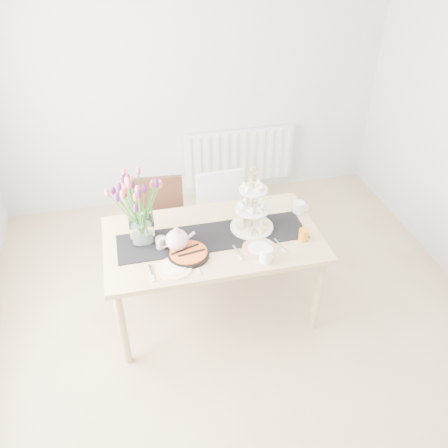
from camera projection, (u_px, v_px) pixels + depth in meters
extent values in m
plane|color=tan|center=(247.00, 347.00, 3.62)|extent=(4.50, 4.50, 0.00)
plane|color=silver|center=(190.00, 82.00, 4.63)|extent=(4.00, 0.00, 4.00)
cube|color=white|center=(239.00, 156.00, 5.18)|extent=(1.20, 0.08, 0.60)
cube|color=tan|center=(213.00, 239.00, 3.53)|extent=(1.60, 0.90, 0.04)
cylinder|color=tan|center=(123.00, 328.00, 3.31)|extent=(0.06, 0.06, 0.71)
cylinder|color=tan|center=(318.00, 295.00, 3.58)|extent=(0.06, 0.06, 0.71)
cylinder|color=tan|center=(117.00, 260.00, 3.91)|extent=(0.06, 0.06, 0.71)
cylinder|color=tan|center=(285.00, 235.00, 4.18)|extent=(0.06, 0.06, 0.71)
cube|color=#341E13|center=(162.00, 231.00, 4.10)|extent=(0.46, 0.46, 0.04)
cube|color=#341E13|center=(159.00, 198.00, 4.12)|extent=(0.43, 0.07, 0.40)
cylinder|color=#341E13|center=(144.00, 267.00, 4.07)|extent=(0.04, 0.04, 0.42)
cylinder|color=#341E13|center=(185.00, 262.00, 4.11)|extent=(0.04, 0.04, 0.42)
cylinder|color=#341E13|center=(143.00, 241.00, 4.36)|extent=(0.04, 0.04, 0.42)
cylinder|color=#341E13|center=(182.00, 237.00, 4.40)|extent=(0.04, 0.04, 0.42)
cube|color=silver|center=(226.00, 225.00, 4.17)|extent=(0.44, 0.44, 0.04)
cube|color=silver|center=(220.00, 192.00, 4.19)|extent=(0.43, 0.06, 0.41)
cylinder|color=silver|center=(212.00, 261.00, 4.13)|extent=(0.04, 0.04, 0.42)
cylinder|color=silver|center=(251.00, 254.00, 4.21)|extent=(0.04, 0.04, 0.42)
cylinder|color=silver|center=(202.00, 237.00, 4.41)|extent=(0.04, 0.04, 0.42)
cylinder|color=silver|center=(239.00, 230.00, 4.49)|extent=(0.04, 0.04, 0.42)
cube|color=black|center=(212.00, 237.00, 3.51)|extent=(1.40, 0.35, 0.01)
cube|color=silver|center=(142.00, 231.00, 3.44)|extent=(0.17, 0.17, 0.17)
cylinder|color=gold|center=(253.00, 202.00, 3.46)|extent=(0.01, 0.01, 0.48)
cylinder|color=white|center=(252.00, 227.00, 3.59)|extent=(0.33, 0.33, 0.01)
cylinder|color=white|center=(252.00, 208.00, 3.49)|extent=(0.26, 0.26, 0.01)
cylinder|color=white|center=(253.00, 190.00, 3.40)|extent=(0.21, 0.21, 0.01)
cylinder|color=white|center=(299.00, 207.00, 3.75)|extent=(0.12, 0.12, 0.09)
cylinder|color=black|center=(189.00, 254.00, 3.33)|extent=(0.30, 0.30, 0.03)
cylinder|color=orange|center=(188.00, 252.00, 3.32)|extent=(0.27, 0.27, 0.01)
cylinder|color=gray|center=(161.00, 243.00, 3.39)|extent=(0.10, 0.10, 0.09)
cylinder|color=white|center=(266.00, 255.00, 3.26)|extent=(0.10, 0.10, 0.11)
cylinder|color=orange|center=(304.00, 235.00, 3.46)|extent=(0.11, 0.11, 0.09)
cylinder|color=white|center=(174.00, 268.00, 3.22)|extent=(0.26, 0.26, 0.01)
cylinder|color=silver|center=(259.00, 249.00, 3.40)|extent=(0.29, 0.29, 0.01)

